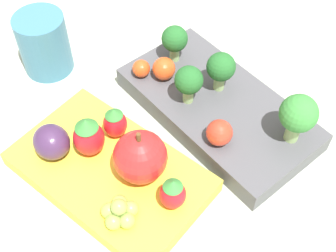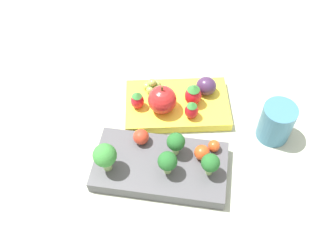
# 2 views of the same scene
# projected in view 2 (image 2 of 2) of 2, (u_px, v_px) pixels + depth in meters

# --- Properties ---
(ground_plane) EXTENTS (4.00, 4.00, 0.00)m
(ground_plane) POSITION_uv_depth(u_px,v_px,m) (173.00, 138.00, 0.69)
(ground_plane) COLOR #ADB7A3
(bento_box_savoury) EXTENTS (0.23, 0.12, 0.03)m
(bento_box_savoury) POSITION_uv_depth(u_px,v_px,m) (160.00, 167.00, 0.64)
(bento_box_savoury) COLOR #4C4C51
(bento_box_savoury) RESTS_ON ground_plane
(bento_box_fruit) EXTENTS (0.21, 0.15, 0.02)m
(bento_box_fruit) POSITION_uv_depth(u_px,v_px,m) (175.00, 105.00, 0.73)
(bento_box_fruit) COLOR yellow
(bento_box_fruit) RESTS_ON ground_plane
(broccoli_floret_0) EXTENTS (0.04, 0.04, 0.06)m
(broccoli_floret_0) POSITION_uv_depth(u_px,v_px,m) (105.00, 156.00, 0.60)
(broccoli_floret_0) COLOR #93B770
(broccoli_floret_0) RESTS_ON bento_box_savoury
(broccoli_floret_1) EXTENTS (0.03, 0.03, 0.05)m
(broccoli_floret_1) POSITION_uv_depth(u_px,v_px,m) (176.00, 142.00, 0.62)
(broccoli_floret_1) COLOR #93B770
(broccoli_floret_1) RESTS_ON bento_box_savoury
(broccoli_floret_2) EXTENTS (0.03, 0.03, 0.05)m
(broccoli_floret_2) POSITION_uv_depth(u_px,v_px,m) (210.00, 163.00, 0.60)
(broccoli_floret_2) COLOR #93B770
(broccoli_floret_2) RESTS_ON bento_box_savoury
(broccoli_floret_3) EXTENTS (0.03, 0.03, 0.05)m
(broccoli_floret_3) POSITION_uv_depth(u_px,v_px,m) (171.00, 162.00, 0.60)
(broccoli_floret_3) COLOR #93B770
(broccoli_floret_3) RESTS_ON bento_box_savoury
(cherry_tomato_0) EXTENTS (0.02, 0.02, 0.02)m
(cherry_tomato_0) POSITION_uv_depth(u_px,v_px,m) (214.00, 146.00, 0.64)
(cherry_tomato_0) COLOR #DB4C1E
(cherry_tomato_0) RESTS_ON bento_box_savoury
(cherry_tomato_1) EXTENTS (0.03, 0.03, 0.03)m
(cherry_tomato_1) POSITION_uv_depth(u_px,v_px,m) (141.00, 137.00, 0.65)
(cherry_tomato_1) COLOR red
(cherry_tomato_1) RESTS_ON bento_box_savoury
(cherry_tomato_2) EXTENTS (0.03, 0.03, 0.03)m
(cherry_tomato_2) POSITION_uv_depth(u_px,v_px,m) (202.00, 153.00, 0.63)
(cherry_tomato_2) COLOR #DB4C1E
(cherry_tomato_2) RESTS_ON bento_box_savoury
(apple) EXTENTS (0.05, 0.05, 0.06)m
(apple) POSITION_uv_depth(u_px,v_px,m) (162.00, 100.00, 0.69)
(apple) COLOR red
(apple) RESTS_ON bento_box_fruit
(strawberry_0) EXTENTS (0.03, 0.03, 0.05)m
(strawberry_0) POSITION_uv_depth(u_px,v_px,m) (193.00, 95.00, 0.70)
(strawberry_0) COLOR red
(strawberry_0) RESTS_ON bento_box_fruit
(strawberry_1) EXTENTS (0.03, 0.03, 0.04)m
(strawberry_1) POSITION_uv_depth(u_px,v_px,m) (192.00, 110.00, 0.68)
(strawberry_1) COLOR red
(strawberry_1) RESTS_ON bento_box_fruit
(strawberry_2) EXTENTS (0.03, 0.03, 0.04)m
(strawberry_2) POSITION_uv_depth(u_px,v_px,m) (137.00, 100.00, 0.70)
(strawberry_2) COLOR red
(strawberry_2) RESTS_ON bento_box_fruit
(plum) EXTENTS (0.04, 0.04, 0.04)m
(plum) POSITION_uv_depth(u_px,v_px,m) (206.00, 86.00, 0.72)
(plum) COLOR #42284C
(plum) RESTS_ON bento_box_fruit
(grape_cluster) EXTENTS (0.03, 0.04, 0.03)m
(grape_cluster) POSITION_uv_depth(u_px,v_px,m) (152.00, 86.00, 0.73)
(grape_cluster) COLOR #8EA84C
(grape_cluster) RESTS_ON bento_box_fruit
(drinking_cup) EXTENTS (0.06, 0.06, 0.08)m
(drinking_cup) POSITION_uv_depth(u_px,v_px,m) (276.00, 122.00, 0.67)
(drinking_cup) COLOR teal
(drinking_cup) RESTS_ON ground_plane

